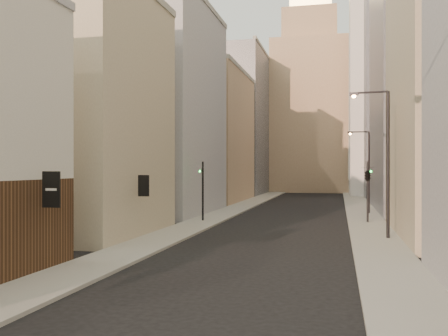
# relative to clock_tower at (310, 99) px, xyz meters

# --- Properties ---
(sidewalk_left) EXTENTS (3.00, 140.00, 0.15)m
(sidewalk_left) POSITION_rel_clock_tower_xyz_m (-5.50, -37.00, -17.56)
(sidewalk_left) COLOR gray
(sidewalk_left) RESTS_ON ground
(sidewalk_right) EXTENTS (3.00, 140.00, 0.15)m
(sidewalk_right) POSITION_rel_clock_tower_xyz_m (7.50, -37.00, -17.56)
(sidewalk_right) COLOR gray
(sidewalk_right) RESTS_ON ground
(left_bldg_beige) EXTENTS (8.00, 12.00, 16.00)m
(left_bldg_beige) POSITION_rel_clock_tower_xyz_m (-11.00, -66.00, -9.63)
(left_bldg_beige) COLOR tan
(left_bldg_beige) RESTS_ON ground
(left_bldg_grey) EXTENTS (8.00, 16.00, 20.00)m
(left_bldg_grey) POSITION_rel_clock_tower_xyz_m (-11.00, -50.00, -7.63)
(left_bldg_grey) COLOR gray
(left_bldg_grey) RESTS_ON ground
(left_bldg_tan) EXTENTS (8.00, 18.00, 17.00)m
(left_bldg_tan) POSITION_rel_clock_tower_xyz_m (-11.00, -32.00, -9.13)
(left_bldg_tan) COLOR tan
(left_bldg_tan) RESTS_ON ground
(left_bldg_wingrid) EXTENTS (8.00, 20.00, 24.00)m
(left_bldg_wingrid) POSITION_rel_clock_tower_xyz_m (-11.00, -12.00, -5.63)
(left_bldg_wingrid) COLOR gray
(left_bldg_wingrid) RESTS_ON ground
(right_bldg_wingrid) EXTENTS (8.00, 20.00, 26.00)m
(right_bldg_wingrid) POSITION_rel_clock_tower_xyz_m (13.00, -42.00, -4.63)
(right_bldg_wingrid) COLOR gray
(right_bldg_wingrid) RESTS_ON ground
(highrise) EXTENTS (21.00, 23.00, 51.20)m
(highrise) POSITION_rel_clock_tower_xyz_m (19.00, -14.00, 8.02)
(highrise) COLOR gray
(highrise) RESTS_ON ground
(clock_tower) EXTENTS (14.00, 14.00, 44.90)m
(clock_tower) POSITION_rel_clock_tower_xyz_m (0.00, 0.00, 0.00)
(clock_tower) COLOR tan
(clock_tower) RESTS_ON ground
(white_tower) EXTENTS (8.00, 8.00, 41.50)m
(white_tower) POSITION_rel_clock_tower_xyz_m (11.00, -14.00, 0.97)
(white_tower) COLOR silver
(white_tower) RESTS_ON ground
(streetlamp_near) EXTENTS (2.54, 1.09, 10.12)m
(streetlamp_near) POSITION_rel_clock_tower_xyz_m (7.75, -83.28, -11.85)
(streetlamp_near) COLOR black
(streetlamp_near) RESTS_ON ground
(streetlamp_mid) EXTENTS (2.43, 0.48, 9.28)m
(streetlamp_mid) POSITION_rel_clock_tower_xyz_m (8.01, -64.07, -12.33)
(streetlamp_mid) COLOR black
(streetlamp_mid) RESTS_ON ground
(streetlamp_far) EXTENTS (2.09, 0.43, 7.99)m
(streetlamp_far) POSITION_rel_clock_tower_xyz_m (7.90, -46.80, -13.07)
(streetlamp_far) COLOR black
(streetlamp_far) RESTS_ON ground
(traffic_light_left) EXTENTS (0.53, 0.40, 5.00)m
(traffic_light_left) POSITION_rel_clock_tower_xyz_m (-5.66, -56.79, -14.18)
(traffic_light_left) COLOR black
(traffic_light_left) RESTS_ON ground
(traffic_light_right) EXTENTS (0.85, 0.85, 5.00)m
(traffic_light_right) POSITION_rel_clock_tower_xyz_m (7.54, -54.97, -13.69)
(traffic_light_right) COLOR black
(traffic_light_right) RESTS_ON ground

